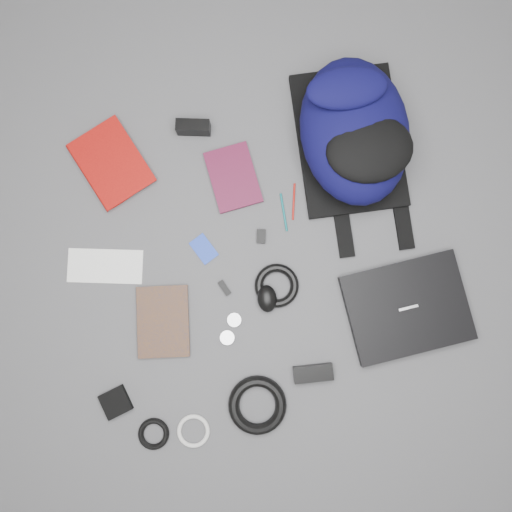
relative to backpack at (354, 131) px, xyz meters
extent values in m
plane|color=#4F4F51|center=(-0.39, -0.29, -0.11)|extent=(4.00, 4.00, 0.00)
cube|color=black|center=(0.03, -0.57, -0.09)|extent=(0.38, 0.30, 0.04)
imported|color=#930A08|center=(-0.86, 0.10, -0.09)|extent=(0.26, 0.30, 0.03)
imported|color=#9B560B|center=(-0.81, -0.39, -0.10)|extent=(0.21, 0.26, 0.02)
cube|color=white|center=(-0.87, -0.19, -0.11)|extent=(0.26, 0.17, 0.00)
cube|color=#460D24|center=(-0.40, -0.02, -0.10)|extent=(0.15, 0.21, 0.02)
cube|color=black|center=(-0.48, 0.17, -0.08)|extent=(0.11, 0.07, 0.06)
cylinder|color=white|center=(-0.42, 0.03, -0.11)|extent=(0.09, 0.09, 0.00)
cylinder|color=#0B6368|center=(-0.27, -0.17, -0.10)|extent=(0.02, 0.12, 0.01)
cylinder|color=#AC140D|center=(-0.23, -0.15, -0.10)|extent=(0.04, 0.12, 0.01)
cube|color=#193ABE|center=(-0.55, -0.22, -0.11)|extent=(0.09, 0.10, 0.00)
cube|color=black|center=(-0.51, -0.36, -0.10)|extent=(0.04, 0.06, 0.01)
cube|color=black|center=(-0.36, -0.23, -0.10)|extent=(0.04, 0.05, 0.01)
ellipsoid|color=black|center=(-0.39, -0.43, -0.09)|extent=(0.08, 0.10, 0.05)
cylinder|color=silver|center=(-0.55, -0.51, -0.10)|extent=(0.05, 0.05, 0.01)
cylinder|color=#A9A9AB|center=(-0.51, -0.47, -0.10)|extent=(0.06, 0.06, 0.01)
torus|color=black|center=(-0.35, -0.40, -0.09)|extent=(0.18, 0.18, 0.03)
cube|color=black|center=(-0.31, -0.69, -0.09)|extent=(0.13, 0.07, 0.03)
torus|color=black|center=(-0.51, -0.74, -0.09)|extent=(0.23, 0.23, 0.04)
cube|color=black|center=(-0.94, -0.62, -0.10)|extent=(0.10, 0.10, 0.02)
torus|color=black|center=(-0.85, -0.74, -0.10)|extent=(0.13, 0.13, 0.02)
torus|color=silver|center=(-0.72, -0.77, -0.10)|extent=(0.11, 0.11, 0.01)
camera|label=1|loc=(-0.42, -0.40, 1.50)|focal=35.00mm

